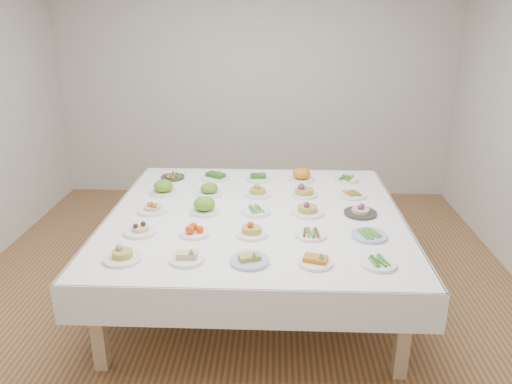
{
  "coord_description": "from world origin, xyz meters",
  "views": [
    {
      "loc": [
        0.28,
        -3.84,
        2.33
      ],
      "look_at": [
        0.12,
        0.1,
        0.88
      ],
      "focal_mm": 35.0,
      "sensor_mm": 36.0,
      "label": 1
    }
  ],
  "objects_px": {
    "dish_12": "(256,210)",
    "dish_24": "(346,179)",
    "dish_0": "(122,252)",
    "display_table": "(255,220)"
  },
  "relations": [
    {
      "from": "dish_12",
      "to": "display_table",
      "type": "bearing_deg",
      "value": -129.0
    },
    {
      "from": "dish_0",
      "to": "dish_24",
      "type": "height_order",
      "value": "dish_0"
    },
    {
      "from": "dish_0",
      "to": "display_table",
      "type": "bearing_deg",
      "value": 44.86
    },
    {
      "from": "display_table",
      "to": "dish_24",
      "type": "xyz_separation_m",
      "value": [
        0.85,
        0.86,
        0.08
      ]
    },
    {
      "from": "display_table",
      "to": "dish_0",
      "type": "height_order",
      "value": "dish_0"
    },
    {
      "from": "display_table",
      "to": "dish_0",
      "type": "relative_size",
      "value": 9.33
    },
    {
      "from": "dish_12",
      "to": "dish_24",
      "type": "height_order",
      "value": "same"
    },
    {
      "from": "dish_24",
      "to": "dish_12",
      "type": "bearing_deg",
      "value": -134.78
    },
    {
      "from": "dish_0",
      "to": "dish_12",
      "type": "height_order",
      "value": "dish_0"
    },
    {
      "from": "dish_12",
      "to": "dish_24",
      "type": "xyz_separation_m",
      "value": [
        0.85,
        0.85,
        0.0
      ]
    }
  ]
}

